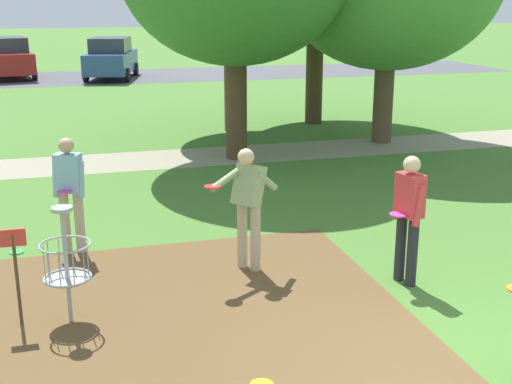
% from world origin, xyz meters
% --- Properties ---
extents(dirt_tee_pad, '(5.04, 4.88, 0.01)m').
position_xyz_m(dirt_tee_pad, '(-2.41, 2.33, 0.00)').
color(dirt_tee_pad, brown).
rests_on(dirt_tee_pad, ground).
extents(disc_golf_basket, '(0.98, 0.58, 1.39)m').
position_xyz_m(disc_golf_basket, '(-3.85, 2.55, 0.75)').
color(disc_golf_basket, '#9E9EA3').
rests_on(disc_golf_basket, ground).
extents(player_foreground_watching, '(0.49, 0.45, 1.71)m').
position_xyz_m(player_foreground_watching, '(-3.71, 4.83, 0.97)').
color(player_foreground_watching, tan).
rests_on(player_foreground_watching, ground).
extents(player_waiting_left, '(1.11, 0.62, 1.71)m').
position_xyz_m(player_waiting_left, '(-1.41, 3.51, 0.99)').
color(player_waiting_left, tan).
rests_on(player_waiting_left, ground).
extents(player_waiting_right, '(0.44, 0.49, 1.71)m').
position_xyz_m(player_waiting_right, '(0.46, 2.51, 0.97)').
color(player_waiting_right, '#232328').
rests_on(player_waiting_right, ground).
extents(frisbee_by_tee, '(0.21, 0.21, 0.02)m').
position_xyz_m(frisbee_by_tee, '(-4.54, 5.01, 0.01)').
color(frisbee_by_tee, green).
rests_on(frisbee_by_tee, ground).
extents(parking_lot_strip, '(36.00, 6.00, 0.01)m').
position_xyz_m(parking_lot_strip, '(0.00, 27.55, 0.00)').
color(parking_lot_strip, '#4C4C51').
rests_on(parking_lot_strip, ground).
extents(parked_car_leftmost, '(2.52, 4.45, 1.84)m').
position_xyz_m(parked_car_leftmost, '(-6.13, 28.23, 0.92)').
color(parked_car_leftmost, maroon).
rests_on(parked_car_leftmost, ground).
extents(parked_car_center_left, '(2.77, 4.51, 1.84)m').
position_xyz_m(parked_car_center_left, '(-1.64, 26.76, 0.92)').
color(parked_car_center_left, '#2D4784').
rests_on(parked_car_center_left, ground).
extents(gravel_path, '(40.00, 1.89, 0.00)m').
position_xyz_m(gravel_path, '(0.00, 10.34, 0.00)').
color(gravel_path, gray).
rests_on(gravel_path, ground).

